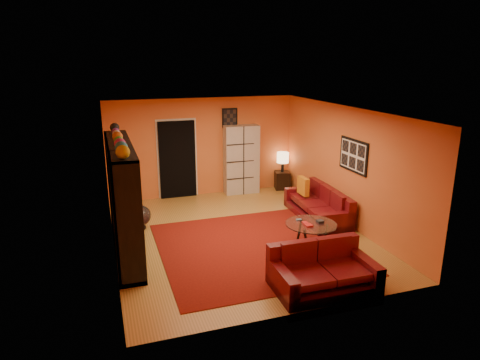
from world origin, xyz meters
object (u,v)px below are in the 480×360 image
object	(u,v)px
loveseat	(321,270)
storage_cabinet	(241,160)
tv	(126,201)
coffee_table	(311,226)
side_table	(282,180)
sofa	(320,206)
bowl_chair	(136,216)
table_lamp	(283,158)
entertainment_unit	(123,198)

from	to	relation	value
loveseat	storage_cabinet	world-z (taller)	storage_cabinet
tv	coffee_table	size ratio (longest dim) A/B	1.03
side_table	storage_cabinet	bearing A→B (deg)	177.63
tv	sofa	xyz separation A→B (m)	(4.36, 0.42, -0.73)
sofa	coffee_table	size ratio (longest dim) A/B	2.15
storage_cabinet	side_table	world-z (taller)	storage_cabinet
coffee_table	storage_cabinet	size ratio (longest dim) A/B	0.53
storage_cabinet	sofa	bearing A→B (deg)	-63.22
tv	loveseat	bearing A→B (deg)	-129.71
loveseat	coffee_table	world-z (taller)	loveseat
sofa	storage_cabinet	distance (m)	2.75
sofa	loveseat	distance (m)	3.17
loveseat	bowl_chair	size ratio (longest dim) A/B	2.48
coffee_table	loveseat	bearing A→B (deg)	-110.74
loveseat	bowl_chair	world-z (taller)	loveseat
tv	side_table	bearing A→B (deg)	-57.87
tv	bowl_chair	distance (m)	1.31
sofa	coffee_table	distance (m)	1.73
storage_cabinet	side_table	distance (m)	1.39
tv	sofa	distance (m)	4.44
coffee_table	bowl_chair	bearing A→B (deg)	146.81
table_lamp	loveseat	bearing A→B (deg)	-107.19
loveseat	table_lamp	size ratio (longest dim) A/B	2.97
bowl_chair	entertainment_unit	bearing A→B (deg)	-105.07
table_lamp	bowl_chair	bearing A→B (deg)	-157.74
storage_cabinet	table_lamp	distance (m)	1.21
storage_cabinet	table_lamp	size ratio (longest dim) A/B	3.36
entertainment_unit	storage_cabinet	xyz separation A→B (m)	(3.29, 2.80, -0.12)
storage_cabinet	bowl_chair	world-z (taller)	storage_cabinet
coffee_table	side_table	bearing A→B (deg)	74.13
entertainment_unit	storage_cabinet	distance (m)	4.32
coffee_table	entertainment_unit	bearing A→B (deg)	163.13
sofa	loveseat	world-z (taller)	same
coffee_table	bowl_chair	size ratio (longest dim) A/B	1.49
entertainment_unit	coffee_table	distance (m)	3.63
sofa	side_table	xyz separation A→B (m)	(0.09, 2.37, -0.04)
sofa	storage_cabinet	size ratio (longest dim) A/B	1.14
side_table	sofa	bearing A→B (deg)	-92.17
coffee_table	table_lamp	bearing A→B (deg)	74.13
tv	storage_cabinet	size ratio (longest dim) A/B	0.54
coffee_table	side_table	size ratio (longest dim) A/B	1.97
coffee_table	storage_cabinet	bearing A→B (deg)	92.00
loveseat	side_table	world-z (taller)	loveseat
loveseat	storage_cabinet	xyz separation A→B (m)	(0.39, 5.21, 0.65)
tv	table_lamp	world-z (taller)	tv
sofa	bowl_chair	distance (m)	4.18
entertainment_unit	sofa	size ratio (longest dim) A/B	1.41
bowl_chair	storage_cabinet	bearing A→B (deg)	30.55
entertainment_unit	sofa	xyz separation A→B (m)	(4.41, 0.38, -0.76)
bowl_chair	side_table	distance (m)	4.56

